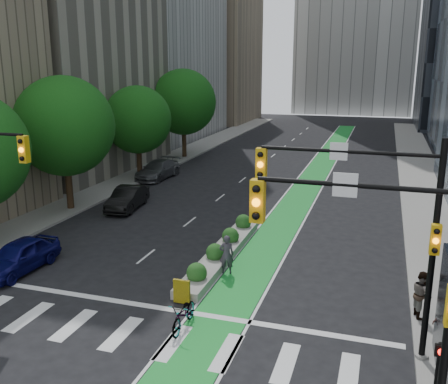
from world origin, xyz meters
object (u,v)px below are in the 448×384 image
Objects in this scene: parked_car_left_mid at (127,198)px; pedestrian_near at (422,294)px; bicycle at (184,314)px; cyclist at (227,254)px; parked_car_left_far at (158,170)px; parked_car_left_near at (19,256)px; median_planter at (222,251)px.

pedestrian_near reaches higher than parked_car_left_mid.
pedestrian_near is (8.30, 3.32, 0.50)m from bicycle.
pedestrian_near is at bearing 20.73° from bicycle.
pedestrian_near is at bearing 149.94° from cyclist.
pedestrian_near reaches higher than parked_car_left_far.
pedestrian_near is (17.61, 0.84, 0.30)m from parked_car_left_near.
parked_car_left_near is at bearing 77.32° from pedestrian_near.
cyclist is at bearing 18.18° from parked_car_left_near.
cyclist is 0.36× the size of parked_car_left_far.
pedestrian_near is at bearing -36.40° from parked_car_left_mid.
pedestrian_near reaches higher than bicycle.
cyclist is at bearing -47.59° from parked_car_left_mid.
parked_car_left_near is at bearing -152.26° from median_planter.
parked_car_left_near reaches higher than parked_car_left_mid.
parked_car_left_far is (-11.50, 17.10, -0.17)m from cyclist.
parked_car_left_far is at bearing 30.81° from pedestrian_near.
parked_car_left_far reaches higher than bicycle.
cyclist is at bearing 61.88° from pedestrian_near.
median_planter is 5.51× the size of cyclist.
parked_car_left_near reaches higher than bicycle.
parked_car_left_near is 10.80m from parked_car_left_mid.
median_planter is 7.01m from bicycle.
pedestrian_near is at bearing -40.69° from parked_car_left_far.
pedestrian_near reaches higher than parked_car_left_near.
pedestrian_near reaches higher than cyclist.
parked_car_left_near is (-8.51, -4.48, 0.38)m from median_planter.
parked_car_left_mid is (-9.50, 8.09, -0.19)m from cyclist.
parked_car_left_far is at bearing 116.22° from bicycle.
cyclist reaches higher than bicycle.
median_planter is 4.89× the size of bicycle.
bicycle reaches higher than median_planter.
cyclist is 8.51m from pedestrian_near.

